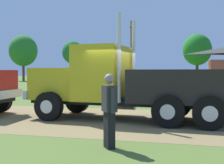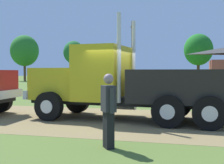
# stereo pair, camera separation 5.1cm
# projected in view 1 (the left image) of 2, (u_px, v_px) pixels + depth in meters

# --- Properties ---
(ground_plane) EXTENTS (200.00, 200.00, 0.00)m
(ground_plane) POSITION_uv_depth(u_px,v_px,m) (127.00, 121.00, 11.20)
(ground_plane) COLOR #546C2C
(dirt_track) EXTENTS (120.00, 6.53, 0.01)m
(dirt_track) POSITION_uv_depth(u_px,v_px,m) (127.00, 120.00, 11.20)
(dirt_track) COLOR olive
(dirt_track) RESTS_ON ground_plane
(truck_foreground_white) EXTENTS (7.77, 3.18, 3.75)m
(truck_foreground_white) POSITION_uv_depth(u_px,v_px,m) (128.00, 85.00, 11.38)
(truck_foreground_white) COLOR black
(truck_foreground_white) RESTS_ON ground_plane
(visitor_walking_mid) EXTENTS (0.44, 0.51, 1.72)m
(visitor_walking_mid) POSITION_uv_depth(u_px,v_px,m) (109.00, 108.00, 7.15)
(visitor_walking_mid) COLOR #2D2D33
(visitor_walking_mid) RESTS_ON ground_plane
(utility_pole_near) EXTENTS (0.91, 2.11, 7.70)m
(utility_pole_near) POSITION_uv_depth(u_px,v_px,m) (131.00, 52.00, 36.56)
(utility_pole_near) COLOR brown
(utility_pole_near) RESTS_ON ground_plane
(tree_left) EXTENTS (5.15, 5.15, 8.40)m
(tree_left) POSITION_uv_depth(u_px,v_px,m) (23.00, 51.00, 56.88)
(tree_left) COLOR #513823
(tree_left) RESTS_ON ground_plane
(tree_mid) EXTENTS (3.51, 3.51, 6.96)m
(tree_mid) POSITION_uv_depth(u_px,v_px,m) (73.00, 53.00, 52.92)
(tree_mid) COLOR #513823
(tree_mid) RESTS_ON ground_plane
(tree_right) EXTENTS (4.34, 4.34, 7.45)m
(tree_right) POSITION_uv_depth(u_px,v_px,m) (197.00, 50.00, 47.06)
(tree_right) COLOR #513823
(tree_right) RESTS_ON ground_plane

